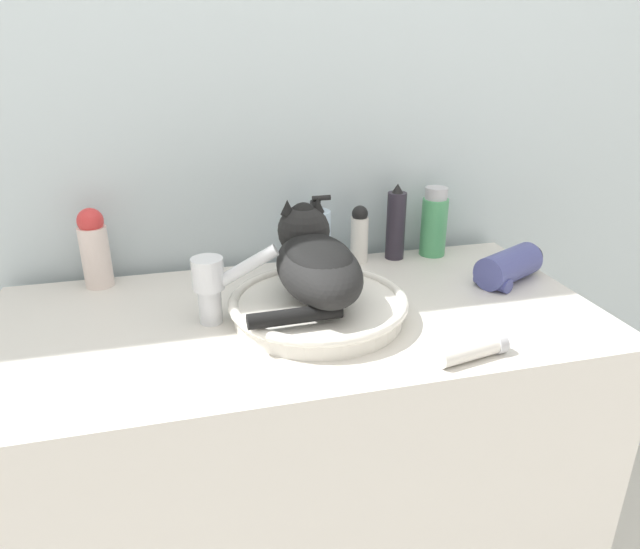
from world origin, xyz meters
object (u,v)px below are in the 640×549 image
Objects in this scene: hairspray_can_black at (396,224)px; cream_tube at (473,350)px; soap_pump_bottle at (316,238)px; mouthwash_bottle at (434,223)px; faucet at (215,283)px; cat at (315,259)px; lotion_bottle_white at (95,248)px; hair_dryer at (508,267)px; deodorant_stick at (359,234)px.

cream_tube is at bearing -95.45° from hairspray_can_black.
soap_pump_bottle is 0.30m from mouthwash_bottle.
cream_tube is (0.16, -0.49, -0.05)m from soap_pump_bottle.
hairspray_can_black is (0.46, 0.24, 0.01)m from faucet.
mouthwash_bottle is at bearing 33.14° from faucet.
faucet is 1.21× the size of cream_tube.
cat is 1.81× the size of soap_pump_bottle.
lotion_bottle_white is 0.92× the size of hair_dryer.
cat is at bearing -145.34° from mouthwash_bottle.
lotion_bottle_white is at bearing 58.23° from cat.
hairspray_can_black reaches higher than soap_pump_bottle.
cream_tube is at bearing -106.88° from mouthwash_bottle.
soap_pump_bottle is 0.51m from cream_tube.
faucet is at bearing -146.40° from deodorant_stick.
hairspray_can_black is at bearing 0.00° from deodorant_stick.
faucet is (-0.19, 0.01, -0.03)m from cat.
faucet is 0.34m from lotion_bottle_white.
lotion_bottle_white reaches higher than mouthwash_bottle.
hair_dryer is (0.65, 0.04, -0.05)m from faucet.
cat is 0.50m from lotion_bottle_white.
cat is 1.79× the size of mouthwash_bottle.
soap_pump_bottle is 0.99× the size of mouthwash_bottle.
soap_pump_bottle is at bearing 180.00° from mouthwash_bottle.
faucet is 0.48m from cream_tube.
mouthwash_bottle is 0.90× the size of hair_dryer.
hairspray_can_black reaches higher than hair_dryer.
mouthwash_bottle is at bearing 73.12° from cream_tube.
cat reaches higher than faucet.
faucet is at bearing -136.49° from soap_pump_bottle.
deodorant_stick is at bearing 0.00° from soap_pump_bottle.
mouthwash_bottle is 0.98× the size of lotion_bottle_white.
deodorant_stick is at bearing 0.00° from lotion_bottle_white.
hairspray_can_black is at bearing 180.00° from mouthwash_bottle.
mouthwash_bottle is at bearing 0.00° from hairspray_can_black.
deodorant_stick is (-0.19, 0.00, -0.01)m from mouthwash_bottle.
mouthwash_bottle is 0.19m from deodorant_stick.
lotion_bottle_white is at bearing 143.02° from cream_tube.
mouthwash_bottle is 0.51m from cream_tube.
lotion_bottle_white is (-0.49, 0.00, 0.02)m from soap_pump_bottle.
cream_tube is (-0.05, -0.49, -0.07)m from hairspray_can_black.
lotion_bottle_white is (-0.24, 0.24, 0.01)m from faucet.
cat is 2.21× the size of deodorant_stick.
mouthwash_bottle reaches higher than hair_dryer.
deodorant_stick is (0.36, 0.24, -0.01)m from faucet.
cat is at bearing -136.31° from hairspray_can_black.
hairspray_can_black is 1.06× the size of lotion_bottle_white.
cat is 0.27m from soap_pump_bottle.
hairspray_can_black is 1.09× the size of mouthwash_bottle.
hair_dryer is (0.89, -0.20, -0.05)m from lotion_bottle_white.
soap_pump_bottle is (0.06, 0.25, -0.05)m from cat.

